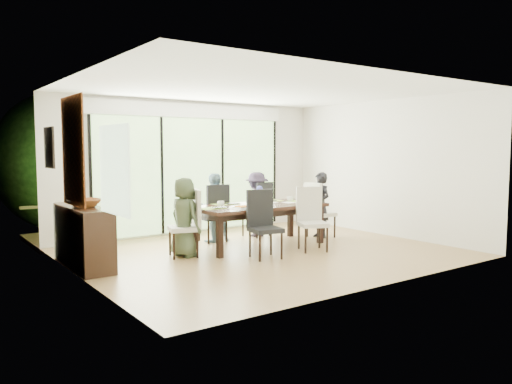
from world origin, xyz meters
TOP-DOWN VIEW (x-y plane):
  - floor at (0.00, 0.00)m, footprint 6.00×5.00m
  - ceiling at (0.00, 0.00)m, footprint 6.00×5.00m
  - wall_back at (0.00, 2.51)m, footprint 6.00×0.02m
  - wall_front at (0.00, -2.51)m, footprint 6.00×0.02m
  - wall_left at (-3.01, 0.00)m, footprint 0.02×5.00m
  - wall_right at (3.01, 0.00)m, footprint 0.02×5.00m
  - glass_doors at (0.00, 2.47)m, footprint 4.20×0.02m
  - blinds_header at (0.00, 2.46)m, footprint 4.40×0.06m
  - mullion_a at (-2.10, 2.46)m, footprint 0.05×0.04m
  - mullion_b at (-0.70, 2.46)m, footprint 0.05×0.04m
  - mullion_c at (0.70, 2.46)m, footprint 0.05×0.04m
  - mullion_d at (2.10, 2.46)m, footprint 0.05×0.04m
  - side_window at (-2.97, -1.20)m, footprint 0.02×0.90m
  - deck at (0.00, 3.40)m, footprint 6.00×1.80m
  - rail_top at (0.00, 4.20)m, footprint 6.00×0.08m
  - foliage_left at (-1.80, 5.20)m, footprint 3.20×3.20m
  - foliage_mid at (0.40, 5.80)m, footprint 4.00×4.00m
  - foliage_right at (2.20, 5.00)m, footprint 2.80×2.80m
  - foliage_far at (-0.60, 6.50)m, footprint 3.60×3.60m
  - table_top at (0.25, 0.52)m, footprint 2.38×1.09m
  - table_apron at (0.25, 0.52)m, footprint 2.18×0.89m
  - table_leg_fl at (-0.83, 0.09)m, footprint 0.09×0.09m
  - table_leg_fr at (1.33, 0.09)m, footprint 0.09×0.09m
  - table_leg_bl at (-0.83, 0.95)m, footprint 0.09×0.09m
  - table_leg_br at (1.33, 0.95)m, footprint 0.09×0.09m
  - chair_left_end at (-1.25, 0.52)m, footprint 0.57×0.57m
  - chair_right_end at (1.75, 0.52)m, footprint 0.46×0.46m
  - chair_far_left at (-0.20, 1.37)m, footprint 0.48×0.48m
  - chair_far_right at (0.80, 1.37)m, footprint 0.55×0.55m
  - chair_near_left at (-0.25, -0.35)m, footprint 0.53×0.53m
  - chair_near_right at (0.75, -0.35)m, footprint 0.60×0.60m
  - person_left_end at (-1.23, 0.52)m, footprint 0.47×0.65m
  - person_right_end at (1.73, 0.52)m, footprint 0.41×0.62m
  - person_far_left at (-0.20, 1.35)m, footprint 0.62×0.41m
  - person_far_right at (0.80, 1.35)m, footprint 0.64×0.45m
  - placemat_left at (-0.70, 0.52)m, footprint 0.44×0.32m
  - placemat_right at (1.20, 0.52)m, footprint 0.44×0.32m
  - placemat_far_l at (-0.20, 0.92)m, footprint 0.44×0.32m
  - placemat_far_r at (0.80, 0.92)m, footprint 0.44×0.32m
  - placemat_paper at (-0.30, 0.22)m, footprint 0.44×0.32m
  - tablet_far_l at (-0.10, 0.87)m, footprint 0.26×0.18m
  - tablet_far_r at (0.75, 0.87)m, footprint 0.24×0.17m
  - papers at (0.95, 0.47)m, footprint 0.30×0.22m
  - platter_base at (-0.30, 0.22)m, footprint 0.26×0.26m
  - platter_snacks at (-0.30, 0.22)m, footprint 0.20×0.20m
  - vase at (0.30, 0.57)m, footprint 0.08×0.08m
  - hyacinth_stems at (0.30, 0.57)m, footprint 0.04×0.04m
  - hyacinth_blooms at (0.30, 0.57)m, footprint 0.11×0.11m
  - laptop at (-0.60, 0.42)m, footprint 0.36×0.26m
  - cup_a at (-0.45, 0.67)m, footprint 0.15×0.15m
  - cup_b at (0.40, 0.42)m, footprint 0.14×0.14m
  - cup_c at (1.05, 0.62)m, footprint 0.17×0.17m
  - book at (0.50, 0.57)m, footprint 0.23×0.27m
  - sideboard at (-2.76, 0.76)m, footprint 0.45×1.59m
  - bowl at (-2.76, 0.66)m, footprint 0.47×0.47m
  - candlestick_base at (-2.76, 1.11)m, footprint 0.10×0.10m
  - candlestick_shaft at (-2.76, 1.11)m, footprint 0.02×0.02m
  - candlestick_pan at (-2.76, 1.11)m, footprint 0.10×0.10m
  - candle at (-2.76, 1.11)m, footprint 0.04×0.04m
  - tapestry at (-2.97, 0.40)m, footprint 0.02×1.00m
  - art_frame at (-2.97, 1.70)m, footprint 0.03×0.55m
  - art_canvas at (-2.95, 1.70)m, footprint 0.01×0.45m

SIDE VIEW (x-z plane):
  - deck at x=0.00m, z-range -0.10..0.00m
  - floor at x=0.00m, z-range -0.01..0.00m
  - table_leg_fl at x=-0.83m, z-range 0.00..0.68m
  - table_leg_fr at x=1.33m, z-range 0.00..0.68m
  - table_leg_bl at x=-0.83m, z-range 0.00..0.68m
  - table_leg_br at x=1.33m, z-range 0.00..0.68m
  - sideboard at x=-2.76m, z-range 0.00..0.89m
  - chair_left_end at x=-1.25m, z-range 0.00..1.09m
  - chair_right_end at x=1.75m, z-range 0.00..1.09m
  - chair_far_left at x=-0.20m, z-range 0.00..1.09m
  - chair_far_right at x=0.80m, z-range 0.00..1.09m
  - chair_near_left at x=-0.25m, z-range 0.00..1.09m
  - chair_near_right at x=0.75m, z-range 0.00..1.09m
  - rail_top at x=0.00m, z-range 0.52..0.58m
  - table_apron at x=0.25m, z-range 0.57..0.67m
  - person_left_end at x=-1.23m, z-range 0.00..1.28m
  - person_right_end at x=1.73m, z-range 0.00..1.28m
  - person_far_left at x=-0.20m, z-range 0.00..1.28m
  - person_far_right at x=0.80m, z-range 0.00..1.28m
  - table_top at x=0.25m, z-range 0.68..0.74m
  - papers at x=0.95m, z-range 0.74..0.75m
  - placemat_left at x=-0.70m, z-range 0.74..0.75m
  - placemat_right at x=1.20m, z-range 0.74..0.75m
  - placemat_far_l at x=-0.20m, z-range 0.74..0.75m
  - placemat_far_r at x=0.80m, z-range 0.74..0.75m
  - placemat_paper at x=-0.30m, z-range 0.74..0.75m
  - book at x=0.50m, z-range 0.74..0.76m
  - tablet_far_r at x=0.75m, z-range 0.75..0.76m
  - tablet_far_l at x=-0.10m, z-range 0.75..0.76m
  - laptop at x=-0.60m, z-range 0.74..0.77m
  - platter_base at x=-0.30m, z-range 0.75..0.77m
  - platter_snacks at x=-0.30m, z-range 0.77..0.79m
  - cup_b at x=0.40m, z-range 0.74..0.83m
  - cup_a at x=-0.45m, z-range 0.74..0.84m
  - cup_c at x=1.05m, z-range 0.74..0.84m
  - vase at x=0.30m, z-range 0.74..0.86m
  - candlestick_base at x=-2.76m, z-range 0.89..0.93m
  - hyacinth_stems at x=0.30m, z-range 0.84..1.00m
  - bowl at x=-2.76m, z-range 0.89..1.01m
  - hyacinth_blooms at x=0.30m, z-range 0.97..1.07m
  - glass_doors at x=0.00m, z-range 0.05..2.35m
  - mullion_a at x=-2.10m, z-range 0.05..2.35m
  - mullion_b at x=-0.70m, z-range 0.05..2.35m
  - mullion_c at x=0.70m, z-range 0.05..2.35m
  - mullion_d at x=2.10m, z-range 0.05..2.35m
  - foliage_right at x=2.20m, z-range -0.14..2.66m
  - wall_back at x=0.00m, z-range 0.00..2.70m
  - wall_front at x=0.00m, z-range 0.00..2.70m
  - wall_left at x=-3.01m, z-range 0.00..2.70m
  - wall_right at x=3.01m, z-range 0.00..2.70m
  - foliage_left at x=-1.80m, z-range -0.16..3.04m
  - side_window at x=-2.97m, z-range 1.00..2.00m
  - candlestick_shaft at x=-2.76m, z-range 0.92..2.16m
  - foliage_far at x=-0.60m, z-range -0.18..3.42m
  - tapestry at x=-2.97m, z-range 0.95..2.45m
  - art_frame at x=-2.97m, z-range 1.42..2.08m
  - art_canvas at x=-2.95m, z-range 1.48..2.02m
  - foliage_mid at x=0.40m, z-range -0.20..3.80m
  - candlestick_pan at x=-2.76m, z-range 2.14..2.17m
  - candle at x=-2.76m, z-range 2.16..2.26m
  - blinds_header at x=0.00m, z-range 2.36..2.64m
  - ceiling at x=0.00m, z-range 2.70..2.71m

